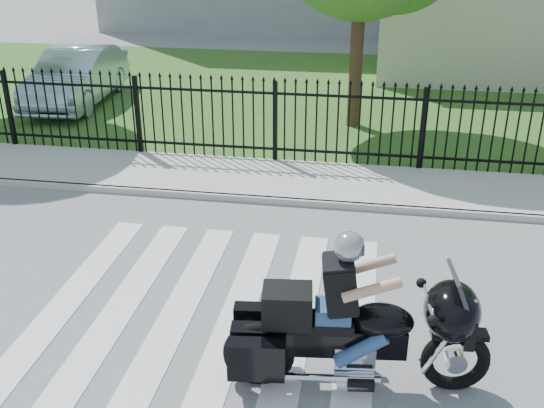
# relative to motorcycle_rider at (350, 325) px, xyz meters

# --- Properties ---
(ground) EXTENTS (120.00, 120.00, 0.00)m
(ground) POSITION_rel_motorcycle_rider_xyz_m (-1.93, 0.75, -0.81)
(ground) COLOR slate
(ground) RESTS_ON ground
(crosswalk) EXTENTS (5.00, 5.50, 0.01)m
(crosswalk) POSITION_rel_motorcycle_rider_xyz_m (-1.93, 0.75, -0.80)
(crosswalk) COLOR silver
(crosswalk) RESTS_ON ground
(sidewalk) EXTENTS (40.00, 2.00, 0.12)m
(sidewalk) POSITION_rel_motorcycle_rider_xyz_m (-1.93, 5.75, -0.75)
(sidewalk) COLOR #ADAAA3
(sidewalk) RESTS_ON ground
(curb) EXTENTS (40.00, 0.12, 0.12)m
(curb) POSITION_rel_motorcycle_rider_xyz_m (-1.93, 4.75, -0.75)
(curb) COLOR #ADAAA3
(curb) RESTS_ON ground
(grass_strip) EXTENTS (40.00, 12.00, 0.02)m
(grass_strip) POSITION_rel_motorcycle_rider_xyz_m (-1.93, 12.75, -0.80)
(grass_strip) COLOR #2F561D
(grass_strip) RESTS_ON ground
(iron_fence) EXTENTS (26.00, 0.04, 1.80)m
(iron_fence) POSITION_rel_motorcycle_rider_xyz_m (-1.93, 6.75, 0.09)
(iron_fence) COLOR black
(iron_fence) RESTS_ON ground
(building_low) EXTENTS (10.00, 6.00, 3.50)m
(building_low) POSITION_rel_motorcycle_rider_xyz_m (5.07, 16.75, 0.94)
(building_low) COLOR beige
(building_low) RESTS_ON ground
(motorcycle_rider) EXTENTS (2.99, 1.14, 1.98)m
(motorcycle_rider) POSITION_rel_motorcycle_rider_xyz_m (0.00, 0.00, 0.00)
(motorcycle_rider) COLOR black
(motorcycle_rider) RESTS_ON ground
(parked_car) EXTENTS (1.92, 4.67, 1.51)m
(parked_car) POSITION_rel_motorcycle_rider_xyz_m (-8.14, 10.55, -0.04)
(parked_car) COLOR #A2B9CB
(parked_car) RESTS_ON grass_strip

